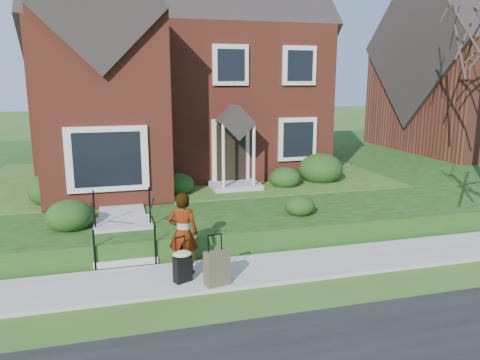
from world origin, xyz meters
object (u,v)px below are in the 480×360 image
object	(u,v)px
suitcase_olive	(217,268)
front_steps	(124,235)
woman	(183,233)
suitcase_black	(182,264)

from	to	relation	value
suitcase_olive	front_steps	bearing A→B (deg)	112.62
woman	suitcase_olive	bearing A→B (deg)	146.89
woman	suitcase_black	xyz separation A→B (m)	(-0.09, -0.45, -0.52)
suitcase_black	suitcase_olive	distance (m)	0.72
woman	suitcase_olive	xyz separation A→B (m)	(0.55, -0.77, -0.54)
front_steps	suitcase_olive	world-z (taller)	front_steps
suitcase_black	suitcase_olive	world-z (taller)	suitcase_olive
front_steps	suitcase_black	size ratio (longest dim) A/B	2.12
suitcase_olive	woman	bearing A→B (deg)	112.68
suitcase_olive	suitcase_black	bearing A→B (deg)	140.61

